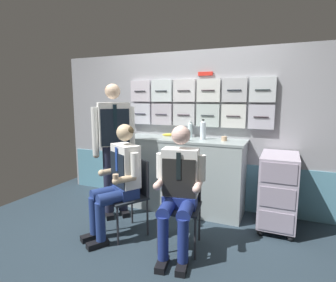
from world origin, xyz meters
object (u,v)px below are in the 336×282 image
at_px(crew_member_right, 179,185).
at_px(folding_chair_left, 132,188).
at_px(folding_chair_right, 182,196).
at_px(crew_member_standing, 114,139).
at_px(snack_banana, 168,135).
at_px(sparkling_bottle_green, 190,129).
at_px(paper_cup_blue, 224,138).
at_px(service_trolley, 278,189).
at_px(crew_member_left, 119,176).

bearing_deg(crew_member_right, folding_chair_left, 164.52).
distance_m(folding_chair_right, crew_member_standing, 1.17).
height_order(folding_chair_left, snack_banana, snack_banana).
height_order(sparkling_bottle_green, paper_cup_blue, sparkling_bottle_green).
height_order(folding_chair_right, crew_member_standing, crew_member_standing).
height_order(service_trolley, crew_member_right, crew_member_right).
xyz_separation_m(crew_member_right, sparkling_bottle_green, (-0.29, 1.18, 0.40)).
distance_m(folding_chair_right, crew_member_right, 0.24).
bearing_deg(paper_cup_blue, crew_member_right, -101.84).
height_order(crew_member_left, paper_cup_blue, crew_member_left).
xyz_separation_m(crew_member_left, crew_member_right, (0.71, -0.03, 0.01)).
distance_m(folding_chair_left, crew_member_standing, 0.71).
bearing_deg(crew_member_standing, folding_chair_left, -34.28).
bearing_deg(folding_chair_left, paper_cup_blue, 45.40).
height_order(crew_member_standing, sparkling_bottle_green, crew_member_standing).
bearing_deg(folding_chair_left, crew_member_left, -120.74).
distance_m(folding_chair_left, paper_cup_blue, 1.29).
relative_size(crew_member_left, sparkling_bottle_green, 5.56).
height_order(folding_chair_right, sparkling_bottle_green, sparkling_bottle_green).
bearing_deg(sparkling_bottle_green, crew_member_left, -109.81).
bearing_deg(crew_member_standing, crew_member_right, -23.78).
bearing_deg(folding_chair_right, folding_chair_left, 178.54).
relative_size(folding_chair_left, paper_cup_blue, 12.20).
xyz_separation_m(folding_chair_left, crew_member_standing, (-0.42, 0.29, 0.49)).
xyz_separation_m(folding_chair_left, crew_member_right, (0.62, -0.17, 0.17)).
xyz_separation_m(crew_member_left, snack_banana, (0.11, 1.10, 0.32)).
bearing_deg(crew_member_right, crew_member_left, 177.24).
bearing_deg(crew_member_left, sparkling_bottle_green, 70.19).
bearing_deg(snack_banana, service_trolley, -8.32).
relative_size(folding_chair_left, folding_chair_right, 1.00).
distance_m(paper_cup_blue, snack_banana, 0.82).
relative_size(folding_chair_right, crew_member_standing, 0.50).
bearing_deg(snack_banana, folding_chair_left, -91.76).
relative_size(crew_member_right, paper_cup_blue, 18.23).
bearing_deg(snack_banana, sparkling_bottle_green, 9.69).
xyz_separation_m(folding_chair_left, paper_cup_blue, (0.84, 0.85, 0.50)).
distance_m(service_trolley, sparkling_bottle_green, 1.35).
height_order(folding_chair_left, crew_member_standing, crew_member_standing).
distance_m(sparkling_bottle_green, paper_cup_blue, 0.54).
bearing_deg(sparkling_bottle_green, folding_chair_right, -75.50).
bearing_deg(crew_member_standing, paper_cup_blue, 23.98).
height_order(folding_chair_right, crew_member_right, crew_member_right).
bearing_deg(sparkling_bottle_green, service_trolley, -12.84).
bearing_deg(service_trolley, paper_cup_blue, 170.71).
height_order(service_trolley, snack_banana, snack_banana).
height_order(folding_chair_left, paper_cup_blue, paper_cup_blue).
bearing_deg(sparkling_bottle_green, snack_banana, -170.31).
bearing_deg(service_trolley, sparkling_bottle_green, 167.16).
distance_m(crew_member_right, crew_member_standing, 1.19).
relative_size(folding_chair_left, snack_banana, 4.86).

